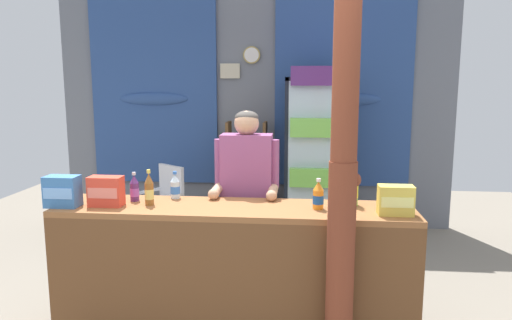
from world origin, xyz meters
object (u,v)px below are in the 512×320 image
Objects in this scene: soda_bottle_lime_soda at (352,186)px; snack_box_biscuit at (62,191)px; drink_fridge at (315,147)px; soda_bottle_orange_soda at (318,196)px; plastic_lawn_chair at (163,198)px; snack_box_instant_noodle at (396,200)px; stall_counter at (232,264)px; soda_bottle_grape_soda at (134,189)px; timber_post at (343,171)px; soda_bottle_water at (175,187)px; snack_box_crackers at (106,191)px; soda_bottle_iced_tea at (149,190)px; bottle_shelf_rack at (247,175)px; shopkeeper at (247,187)px.

snack_box_biscuit is (-1.97, -0.24, -0.03)m from soda_bottle_lime_soda.
soda_bottle_orange_soda is at bearing -90.87° from drink_fridge.
plastic_lawn_chair is 3.06m from snack_box_instant_noodle.
soda_bottle_lime_soda is at bearing -84.46° from drink_fridge.
soda_bottle_grape_soda reaches higher than stall_counter.
timber_post is 8.50× the size of soda_bottle_lime_soda.
soda_bottle_water is (-1.07, -1.99, -0.04)m from drink_fridge.
soda_bottle_water is at bearing 168.96° from snack_box_instant_noodle.
snack_box_crackers is at bearing 169.55° from timber_post.
plastic_lawn_chair is 2.66m from soda_bottle_orange_soda.
snack_box_instant_noodle is 0.97× the size of snack_box_crackers.
drink_fridge is at bearing 89.13° from soda_bottle_orange_soda.
soda_bottle_iced_tea is (-1.29, 0.34, -0.22)m from timber_post.
drink_fridge is at bearing 61.65° from soda_bottle_water.
snack_box_instant_noodle is at bearing -2.96° from soda_bottle_iced_tea.
plastic_lawn_chair is at bearing 127.79° from timber_post.
soda_bottle_iced_tea is 1.09× the size of snack_box_crackers.
soda_bottle_water is 0.96× the size of soda_bottle_orange_soda.
drink_fridge is at bearing -18.55° from bottle_shelf_rack.
snack_box_biscuit is (-0.70, -0.31, 0.02)m from soda_bottle_water.
shopkeeper reaches higher than bottle_shelf_rack.
stall_counter is at bearing -32.61° from soda_bottle_water.
snack_box_crackers is (-0.88, 0.03, 0.48)m from stall_counter.
timber_post reaches higher than plastic_lawn_chair.
shopkeeper reaches higher than soda_bottle_grape_soda.
soda_bottle_water is 0.29m from soda_bottle_grape_soda.
timber_post is 1.36m from soda_bottle_iced_tea.
shopkeeper is 6.92× the size of snack_box_crackers.
snack_box_instant_noodle is (1.26, -2.56, 0.35)m from bottle_shelf_rack.
soda_bottle_grape_soda is 0.92× the size of snack_box_crackers.
shopkeeper reaches higher than stall_counter.
soda_bottle_lime_soda is at bearing 6.45° from snack_box_crackers.
bottle_shelf_rack reaches higher than snack_box_biscuit.
snack_box_instant_noodle is (0.49, -0.10, 0.01)m from soda_bottle_orange_soda.
timber_post reaches higher than soda_bottle_iced_tea.
soda_bottle_grape_soda is (0.37, -1.89, 0.55)m from plastic_lawn_chair.
timber_post is 11.67× the size of snack_box_crackers.
plastic_lawn_chair is (-1.11, 2.08, -0.08)m from stall_counter.
soda_bottle_iced_tea is at bearing -98.97° from bottle_shelf_rack.
soda_bottle_orange_soda is at bearing 0.53° from soda_bottle_iced_tea.
soda_bottle_water is at bearing -153.32° from shopkeeper.
timber_post is 3.11× the size of plastic_lawn_chair.
soda_bottle_lime_soda is 1.57× the size of soda_bottle_water.
soda_bottle_lime_soda is at bearing 77.85° from timber_post.
timber_post is 11.89× the size of snack_box_biscuit.
plastic_lawn_chair is at bearing 101.20° from soda_bottle_grape_soda.
stall_counter is 2.42m from drink_fridge.
soda_bottle_iced_tea is at bearing 177.04° from snack_box_instant_noodle.
snack_box_biscuit reaches higher than soda_bottle_orange_soda.
soda_bottle_orange_soda is at bearing 168.86° from snack_box_instant_noodle.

